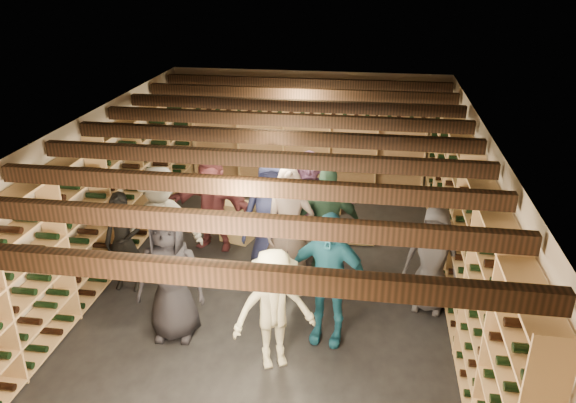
# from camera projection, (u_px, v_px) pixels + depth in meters

# --- Properties ---
(ground) EXTENTS (8.00, 8.00, 0.00)m
(ground) POSITION_uv_depth(u_px,v_px,m) (275.00, 284.00, 8.31)
(ground) COLOR black
(ground) RESTS_ON ground
(walls) EXTENTS (5.52, 8.02, 2.40)m
(walls) POSITION_uv_depth(u_px,v_px,m) (274.00, 210.00, 7.83)
(walls) COLOR tan
(walls) RESTS_ON ground
(ceiling) EXTENTS (5.50, 8.00, 0.01)m
(ceiling) POSITION_uv_depth(u_px,v_px,m) (274.00, 127.00, 7.35)
(ceiling) COLOR beige
(ceiling) RESTS_ON walls
(ceiling_joists) EXTENTS (5.40, 7.12, 0.18)m
(ceiling_joists) POSITION_uv_depth(u_px,v_px,m) (274.00, 137.00, 7.41)
(ceiling_joists) COLOR black
(ceiling_joists) RESTS_ON ground
(wine_rack_left) EXTENTS (0.32, 7.50, 2.15)m
(wine_rack_left) POSITION_uv_depth(u_px,v_px,m) (102.00, 207.00, 8.23)
(wine_rack_left) COLOR tan
(wine_rack_left) RESTS_ON ground
(wine_rack_right) EXTENTS (0.32, 7.50, 2.15)m
(wine_rack_right) POSITION_uv_depth(u_px,v_px,m) (463.00, 230.00, 7.53)
(wine_rack_right) COLOR tan
(wine_rack_right) RESTS_ON ground
(wine_rack_back) EXTENTS (4.70, 0.30, 2.15)m
(wine_rack_back) POSITION_uv_depth(u_px,v_px,m) (307.00, 138.00, 11.35)
(wine_rack_back) COLOR tan
(wine_rack_back) RESTS_ON ground
(crate_stack_left) EXTENTS (0.57, 0.45, 0.68)m
(crate_stack_left) POSITION_uv_depth(u_px,v_px,m) (238.00, 222.00, 9.47)
(crate_stack_left) COLOR tan
(crate_stack_left) RESTS_ON ground
(crate_stack_right) EXTENTS (0.58, 0.48, 0.34)m
(crate_stack_right) POSITION_uv_depth(u_px,v_px,m) (325.00, 204.00, 10.57)
(crate_stack_right) COLOR tan
(crate_stack_right) RESTS_ON ground
(crate_loose) EXTENTS (0.51, 0.35, 0.17)m
(crate_loose) POSITION_uv_depth(u_px,v_px,m) (359.00, 236.00, 9.53)
(crate_loose) COLOR tan
(crate_loose) RESTS_ON ground
(person_0) EXTENTS (0.89, 0.62, 1.74)m
(person_0) POSITION_uv_depth(u_px,v_px,m) (171.00, 275.00, 6.86)
(person_0) COLOR black
(person_0) RESTS_ON ground
(person_1) EXTENTS (0.57, 0.40, 1.49)m
(person_1) POSITION_uv_depth(u_px,v_px,m) (124.00, 242.00, 7.92)
(person_1) COLOR black
(person_1) RESTS_ON ground
(person_3) EXTENTS (1.12, 0.91, 1.51)m
(person_3) POSITION_uv_depth(u_px,v_px,m) (274.00, 310.00, 6.38)
(person_3) COLOR beige
(person_3) RESTS_ON ground
(person_4) EXTENTS (1.08, 0.58, 1.75)m
(person_4) POSITION_uv_depth(u_px,v_px,m) (327.00, 278.00, 6.79)
(person_4) COLOR #1B5D7B
(person_4) RESTS_ON ground
(person_5) EXTENTS (1.50, 0.68, 1.56)m
(person_5) POSITION_uv_depth(u_px,v_px,m) (212.00, 204.00, 9.08)
(person_5) COLOR brown
(person_5) RESTS_ON ground
(person_6) EXTENTS (0.99, 0.73, 1.87)m
(person_6) POSITION_uv_depth(u_px,v_px,m) (273.00, 218.00, 8.21)
(person_6) COLOR #1D2248
(person_6) RESTS_ON ground
(person_7) EXTENTS (0.69, 0.45, 1.89)m
(person_7) POSITION_uv_depth(u_px,v_px,m) (289.00, 233.00, 7.76)
(person_7) COLOR gray
(person_7) RESTS_ON ground
(person_9) EXTENTS (1.30, 0.97, 1.78)m
(person_9) POSITION_uv_depth(u_px,v_px,m) (162.00, 226.00, 8.07)
(person_9) COLOR #9D9B91
(person_9) RESTS_ON ground
(person_10) EXTENTS (1.15, 0.69, 1.83)m
(person_10) POSITION_uv_depth(u_px,v_px,m) (325.00, 228.00, 7.96)
(person_10) COLOR #274837
(person_10) RESTS_ON ground
(person_11) EXTENTS (1.57, 0.65, 1.65)m
(person_11) POSITION_uv_depth(u_px,v_px,m) (308.00, 200.00, 9.11)
(person_11) COLOR #8D568C
(person_11) RESTS_ON ground
(person_12) EXTENTS (0.82, 0.63, 1.50)m
(person_12) POSITION_uv_depth(u_px,v_px,m) (432.00, 260.00, 7.46)
(person_12) COLOR #343338
(person_12) RESTS_ON ground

